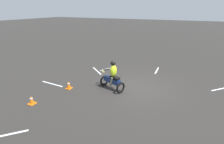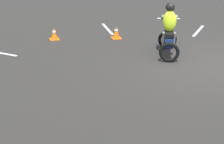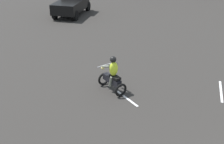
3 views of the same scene
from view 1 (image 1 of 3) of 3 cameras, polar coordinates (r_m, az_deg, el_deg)
The scene contains 9 objects.
ground_plane at distance 10.00m, azimuth 7.99°, elevation -4.94°, with size 120.00×120.00×0.00m, color #2D2B28.
motorcycle_rider_foreground at distance 9.39m, azimuth 0.15°, elevation -1.62°, with size 1.55×1.08×1.66m.
traffic_cone_mid_center at distance 9.97m, azimuth -13.97°, elevation -4.14°, with size 0.32×0.32×0.44m.
traffic_cone_mid_left at distance 9.02m, azimuth -24.79°, elevation -8.30°, with size 0.32×0.32×0.41m.
lane_stripe_e at distance 10.90m, azimuth -18.94°, elevation -3.68°, with size 0.10×1.61×0.01m, color silver.
lane_stripe_ne at distance 7.56m, azimuth -31.98°, elevation -17.20°, with size 0.10×1.62×0.01m, color silver.
lane_stripe_sw at distance 11.48m, azimuth 32.14°, elevation -4.62°, with size 0.10×1.50×0.01m, color silver.
lane_stripe_s at distance 12.90m, azimuth 14.43°, elevation 0.49°, with size 0.10×1.41×0.01m, color silver.
lane_stripe_se at distance 12.49m, azimuth -4.95°, elevation 0.42°, with size 0.10×1.62×0.01m, color silver.
Camera 1 is at (-2.65, 8.67, 4.22)m, focal length 28.00 mm.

